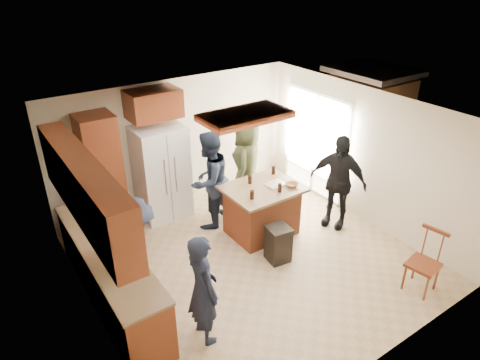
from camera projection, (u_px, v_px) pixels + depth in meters
room_shell at (361, 129)px, 10.09m from camera, size 8.00×5.20×5.00m
person_front_left at (203, 289)px, 5.32m from camera, size 0.44×0.58×1.57m
person_behind_left at (209, 180)px, 7.63m from camera, size 1.03×0.85×1.84m
person_behind_right at (247, 163)px, 8.27m from camera, size 1.05×1.05×1.84m
person_side_right at (338, 182)px, 7.65m from camera, size 0.92×1.17×1.78m
person_counter at (135, 255)px, 5.79m from camera, size 0.62×1.16×1.73m
left_cabinetry at (102, 247)px, 5.82m from camera, size 0.64×3.00×2.30m
back_wall_units at (116, 157)px, 7.40m from camera, size 1.80×0.60×2.45m
refrigerator at (162, 172)px, 7.95m from camera, size 0.90×0.76×1.80m
kitchen_island at (262, 210)px, 7.58m from camera, size 1.28×1.03×0.93m
island_items at (276, 184)px, 7.40m from camera, size 0.98×0.70×0.15m
trash_bin at (278, 244)px, 6.95m from camera, size 0.40×0.40×0.63m
spindle_chair at (424, 264)px, 6.27m from camera, size 0.49×0.49×0.99m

